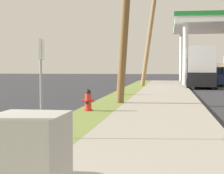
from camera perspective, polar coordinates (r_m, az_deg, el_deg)
name	(u,v)px	position (r m, az deg, el deg)	size (l,w,h in m)	color
fire_hydrant_second	(88,101)	(13.59, -3.48, -2.09)	(0.42, 0.38, 0.74)	red
fire_hydrant_third	(120,89)	(21.23, 1.10, -0.23)	(0.42, 0.37, 0.74)	red
utility_pole_background	(151,27)	(30.77, 5.62, 8.62)	(2.05, 0.83, 8.91)	#937047
street_sign_post	(41,67)	(8.49, -10.29, 2.82)	(0.05, 0.36, 2.12)	gray
car_navy_by_near_pump	(222,77)	(34.66, 15.65, 1.39)	(2.13, 4.58, 1.57)	navy
truck_tan_at_forecourt	(217,73)	(45.31, 14.99, 2.01)	(2.39, 5.50, 1.97)	tan
truck_black_on_apron	(202,68)	(30.93, 12.87, 2.65)	(2.52, 6.52, 3.11)	black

